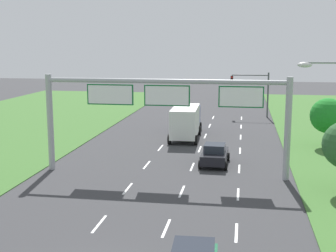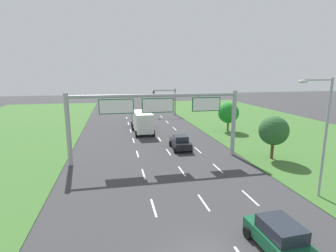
% 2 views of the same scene
% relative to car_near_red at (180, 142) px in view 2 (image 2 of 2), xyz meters
% --- Properties ---
extents(lane_dashes_inner_left, '(0.14, 62.40, 0.01)m').
position_rel_car_near_red_xyz_m(lane_dashes_inner_left, '(-5.11, -6.87, -0.80)').
color(lane_dashes_inner_left, white).
rests_on(lane_dashes_inner_left, ground_plane).
extents(lane_dashes_inner_right, '(0.14, 62.40, 0.01)m').
position_rel_car_near_red_xyz_m(lane_dashes_inner_right, '(-1.61, -6.87, -0.80)').
color(lane_dashes_inner_right, white).
rests_on(lane_dashes_inner_right, ground_plane).
extents(lane_dashes_slip, '(0.14, 62.40, 0.01)m').
position_rel_car_near_red_xyz_m(lane_dashes_slip, '(1.89, -6.87, -0.80)').
color(lane_dashes_slip, white).
rests_on(lane_dashes_slip, ground_plane).
extents(car_near_red, '(2.20, 3.98, 1.64)m').
position_rel_car_near_red_xyz_m(car_near_red, '(0.00, 0.00, 0.00)').
color(car_near_red, black).
rests_on(car_near_red, ground_plane).
extents(car_lead_silver, '(2.21, 4.20, 1.66)m').
position_rel_car_near_red_xyz_m(car_lead_silver, '(0.35, -18.60, 0.04)').
color(car_lead_silver, '#145633').
rests_on(car_lead_silver, ground_plane).
extents(box_truck, '(2.85, 8.40, 3.13)m').
position_rel_car_near_red_xyz_m(box_truck, '(-3.44, 10.12, 0.90)').
color(box_truck, navy).
rests_on(box_truck, ground_plane).
extents(sign_gantry, '(17.24, 0.44, 7.00)m').
position_rel_car_near_red_xyz_m(sign_gantry, '(-3.25, -3.17, 4.16)').
color(sign_gantry, '#9EA0A5').
rests_on(sign_gantry, ground_plane).
extents(traffic_light_mast, '(4.76, 0.49, 5.60)m').
position_rel_car_near_red_xyz_m(traffic_light_mast, '(3.12, 24.43, 3.06)').
color(traffic_light_mast, '#47494F').
rests_on(traffic_light_mast, ground_plane).
extents(street_lamp, '(2.61, 0.32, 8.50)m').
position_rel_car_near_red_xyz_m(street_lamp, '(6.45, -13.69, 4.27)').
color(street_lamp, '#9EA0A5').
rests_on(street_lamp, ground_plane).
extents(roadside_tree_mid, '(2.98, 2.98, 4.52)m').
position_rel_car_near_red_xyz_m(roadside_tree_mid, '(8.39, -5.43, 2.21)').
color(roadside_tree_mid, '#513823').
rests_on(roadside_tree_mid, ground_plane).
extents(roadside_tree_far, '(3.11, 3.11, 4.41)m').
position_rel_car_near_red_xyz_m(roadside_tree_far, '(9.47, 7.79, 2.04)').
color(roadside_tree_far, '#513823').
rests_on(roadside_tree_far, ground_plane).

